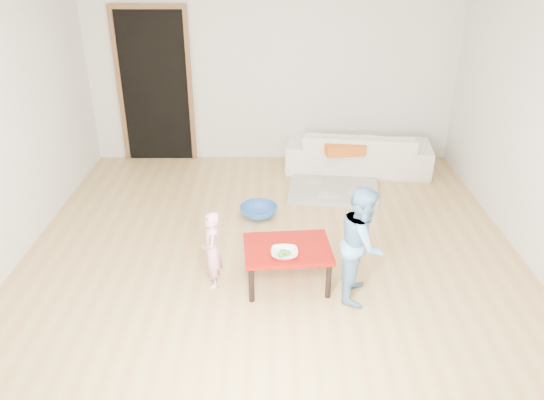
{
  "coord_description": "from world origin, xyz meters",
  "views": [
    {
      "loc": [
        0.01,
        -4.67,
        2.88
      ],
      "look_at": [
        0.0,
        -0.2,
        0.65
      ],
      "focal_mm": 35.0,
      "sensor_mm": 36.0,
      "label": 1
    }
  ],
  "objects_px": {
    "red_table": "(287,265)",
    "child_blue": "(362,243)",
    "basin": "(259,211)",
    "sofa": "(358,150)",
    "bowl": "(284,253)",
    "child_pink": "(212,250)"
  },
  "relations": [
    {
      "from": "red_table",
      "to": "child_blue",
      "type": "distance_m",
      "value": 0.73
    },
    {
      "from": "red_table",
      "to": "basin",
      "type": "bearing_deg",
      "value": 102.72
    },
    {
      "from": "child_blue",
      "to": "basin",
      "type": "xyz_separation_m",
      "value": [
        -0.93,
        1.45,
        -0.46
      ]
    },
    {
      "from": "sofa",
      "to": "red_table",
      "type": "height_order",
      "value": "sofa"
    },
    {
      "from": "bowl",
      "to": "child_pink",
      "type": "relative_size",
      "value": 0.32
    },
    {
      "from": "sofa",
      "to": "child_pink",
      "type": "height_order",
      "value": "child_pink"
    },
    {
      "from": "child_blue",
      "to": "basin",
      "type": "distance_m",
      "value": 1.78
    },
    {
      "from": "bowl",
      "to": "child_blue",
      "type": "distance_m",
      "value": 0.68
    },
    {
      "from": "child_pink",
      "to": "basin",
      "type": "distance_m",
      "value": 1.41
    },
    {
      "from": "sofa",
      "to": "red_table",
      "type": "bearing_deg",
      "value": 75.87
    },
    {
      "from": "bowl",
      "to": "basin",
      "type": "xyz_separation_m",
      "value": [
        -0.26,
        1.45,
        -0.35
      ]
    },
    {
      "from": "sofa",
      "to": "bowl",
      "type": "xyz_separation_m",
      "value": [
        -1.05,
        -2.82,
        0.14
      ]
    },
    {
      "from": "sofa",
      "to": "bowl",
      "type": "relative_size",
      "value": 8.14
    },
    {
      "from": "red_table",
      "to": "bowl",
      "type": "distance_m",
      "value": 0.27
    },
    {
      "from": "red_table",
      "to": "child_blue",
      "type": "relative_size",
      "value": 0.74
    },
    {
      "from": "bowl",
      "to": "red_table",
      "type": "bearing_deg",
      "value": 78.58
    },
    {
      "from": "basin",
      "to": "child_pink",
      "type": "bearing_deg",
      "value": -106.25
    },
    {
      "from": "red_table",
      "to": "child_blue",
      "type": "xyz_separation_m",
      "value": [
        0.64,
        -0.15,
        0.33
      ]
    },
    {
      "from": "child_pink",
      "to": "basin",
      "type": "relative_size",
      "value": 1.74
    },
    {
      "from": "child_pink",
      "to": "red_table",
      "type": "bearing_deg",
      "value": 81.92
    },
    {
      "from": "basin",
      "to": "red_table",
      "type": "bearing_deg",
      "value": -77.28
    },
    {
      "from": "bowl",
      "to": "child_pink",
      "type": "xyz_separation_m",
      "value": [
        -0.65,
        0.13,
        -0.05
      ]
    }
  ]
}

